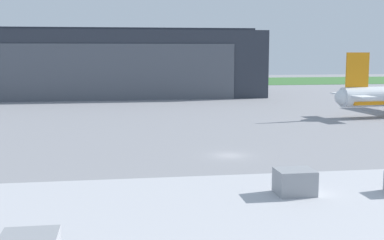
{
  "coord_description": "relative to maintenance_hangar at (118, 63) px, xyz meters",
  "views": [
    {
      "loc": [
        -15.41,
        -66.87,
        14.32
      ],
      "look_at": [
        -3.14,
        13.32,
        3.17
      ],
      "focal_mm": 47.66,
      "sensor_mm": 36.0,
      "label": 1
    }
  ],
  "objects": [
    {
      "name": "grass_field_strip",
      "position": [
        13.97,
        62.9,
        -10.19
      ],
      "size": [
        440.0,
        56.0,
        0.08
      ],
      "primitive_type": "cube",
      "color": "#396D33",
      "rests_on": "ground_plane"
    },
    {
      "name": "maintenance_hangar",
      "position": [
        0.0,
        0.0,
        0.0
      ],
      "size": [
        88.28,
        40.67,
        21.37
      ],
      "color": "#2D333D",
      "rests_on": "ground_plane"
    },
    {
      "name": "ground_plane",
      "position": [
        13.97,
        -100.08,
        -10.23
      ],
      "size": [
        440.0,
        440.0,
        0.0
      ],
      "primitive_type": "plane",
      "color": "gray"
    }
  ]
}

